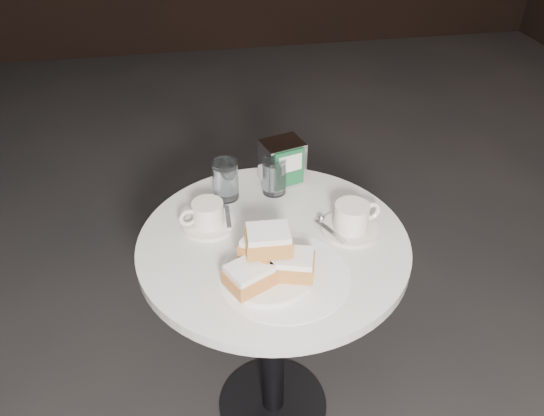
{
  "coord_description": "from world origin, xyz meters",
  "views": [
    {
      "loc": [
        -0.19,
        -1.03,
        1.62
      ],
      "look_at": [
        0.0,
        0.02,
        0.83
      ],
      "focal_mm": 35.0,
      "sensor_mm": 36.0,
      "label": 1
    }
  ],
  "objects_px": {
    "coffee_cup_left": "(208,216)",
    "water_glass_left": "(226,180)",
    "coffee_cup_right": "(352,219)",
    "cafe_table": "(273,294)",
    "napkin_dispenser": "(282,162)",
    "beignet_plate": "(268,261)",
    "water_glass_right": "(274,176)"
  },
  "relations": [
    {
      "from": "cafe_table",
      "to": "napkin_dispenser",
      "type": "bearing_deg",
      "value": 74.13
    },
    {
      "from": "cafe_table",
      "to": "water_glass_right",
      "type": "relative_size",
      "value": 6.79
    },
    {
      "from": "cafe_table",
      "to": "beignet_plate",
      "type": "xyz_separation_m",
      "value": [
        -0.04,
        -0.13,
        0.25
      ]
    },
    {
      "from": "cafe_table",
      "to": "water_glass_left",
      "type": "xyz_separation_m",
      "value": [
        -0.1,
        0.21,
        0.25
      ]
    },
    {
      "from": "cafe_table",
      "to": "beignet_plate",
      "type": "distance_m",
      "value": 0.28
    },
    {
      "from": "beignet_plate",
      "to": "coffee_cup_right",
      "type": "distance_m",
      "value": 0.28
    },
    {
      "from": "water_glass_right",
      "to": "napkin_dispenser",
      "type": "relative_size",
      "value": 0.82
    },
    {
      "from": "coffee_cup_left",
      "to": "coffee_cup_right",
      "type": "bearing_deg",
      "value": -25.85
    },
    {
      "from": "water_glass_right",
      "to": "coffee_cup_left",
      "type": "bearing_deg",
      "value": -147.7
    },
    {
      "from": "cafe_table",
      "to": "water_glass_left",
      "type": "bearing_deg",
      "value": 114.94
    },
    {
      "from": "coffee_cup_right",
      "to": "water_glass_right",
      "type": "bearing_deg",
      "value": 116.97
    },
    {
      "from": "cafe_table",
      "to": "coffee_cup_left",
      "type": "relative_size",
      "value": 4.4
    },
    {
      "from": "coffee_cup_right",
      "to": "water_glass_right",
      "type": "height_order",
      "value": "water_glass_right"
    },
    {
      "from": "beignet_plate",
      "to": "napkin_dispenser",
      "type": "height_order",
      "value": "beignet_plate"
    },
    {
      "from": "beignet_plate",
      "to": "coffee_cup_right",
      "type": "relative_size",
      "value": 1.3
    },
    {
      "from": "cafe_table",
      "to": "coffee_cup_left",
      "type": "bearing_deg",
      "value": 151.76
    },
    {
      "from": "coffee_cup_left",
      "to": "water_glass_left",
      "type": "height_order",
      "value": "water_glass_left"
    },
    {
      "from": "cafe_table",
      "to": "water_glass_right",
      "type": "height_order",
      "value": "water_glass_right"
    },
    {
      "from": "cafe_table",
      "to": "coffee_cup_left",
      "type": "distance_m",
      "value": 0.29
    },
    {
      "from": "beignet_plate",
      "to": "water_glass_right",
      "type": "height_order",
      "value": "beignet_plate"
    },
    {
      "from": "beignet_plate",
      "to": "coffee_cup_left",
      "type": "height_order",
      "value": "beignet_plate"
    },
    {
      "from": "coffee_cup_left",
      "to": "coffee_cup_right",
      "type": "relative_size",
      "value": 0.93
    },
    {
      "from": "coffee_cup_left",
      "to": "napkin_dispenser",
      "type": "bearing_deg",
      "value": 23.69
    },
    {
      "from": "water_glass_left",
      "to": "beignet_plate",
      "type": "bearing_deg",
      "value": -79.96
    },
    {
      "from": "cafe_table",
      "to": "coffee_cup_right",
      "type": "bearing_deg",
      "value": 0.48
    },
    {
      "from": "coffee_cup_left",
      "to": "water_glass_right",
      "type": "height_order",
      "value": "water_glass_right"
    },
    {
      "from": "coffee_cup_left",
      "to": "water_glass_left",
      "type": "relative_size",
      "value": 1.47
    },
    {
      "from": "beignet_plate",
      "to": "coffee_cup_left",
      "type": "relative_size",
      "value": 1.39
    },
    {
      "from": "cafe_table",
      "to": "water_glass_left",
      "type": "distance_m",
      "value": 0.34
    },
    {
      "from": "water_glass_left",
      "to": "napkin_dispenser",
      "type": "distance_m",
      "value": 0.18
    },
    {
      "from": "cafe_table",
      "to": "napkin_dispenser",
      "type": "xyz_separation_m",
      "value": [
        0.07,
        0.26,
        0.26
      ]
    },
    {
      "from": "beignet_plate",
      "to": "coffee_cup_right",
      "type": "bearing_deg",
      "value": 29.22
    }
  ]
}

